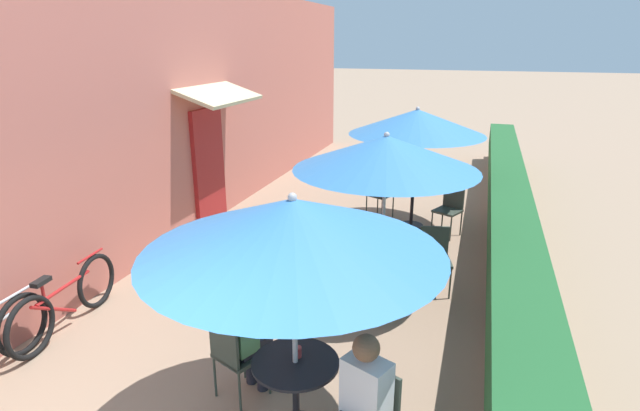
# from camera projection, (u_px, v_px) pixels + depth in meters

# --- Properties ---
(cafe_facade_wall) EXTENTS (0.98, 14.58, 4.20)m
(cafe_facade_wall) POSITION_uv_depth(u_px,v_px,m) (214.00, 105.00, 9.23)
(cafe_facade_wall) COLOR #C66B5B
(cafe_facade_wall) RESTS_ON ground_plane
(planter_hedge) EXTENTS (0.60, 13.58, 1.01)m
(planter_hedge) POSITION_uv_depth(u_px,v_px,m) (507.00, 212.00, 8.20)
(planter_hedge) COLOR tan
(planter_hedge) RESTS_ON ground_plane
(patio_table_near) EXTENTS (0.73, 0.73, 0.70)m
(patio_table_near) POSITION_uv_depth(u_px,v_px,m) (296.00, 383.00, 4.17)
(patio_table_near) COLOR black
(patio_table_near) RESTS_ON ground_plane
(patio_umbrella_near) EXTENTS (2.33, 2.33, 2.16)m
(patio_umbrella_near) POSITION_uv_depth(u_px,v_px,m) (293.00, 226.00, 3.73)
(patio_umbrella_near) COLOR #B7B7BC
(patio_umbrella_near) RESTS_ON ground_plane
(cafe_chair_near_left) EXTENTS (0.53, 0.53, 0.87)m
(cafe_chair_near_left) POSITION_uv_depth(u_px,v_px,m) (234.00, 352.00, 4.55)
(cafe_chair_near_left) COLOR #384238
(cafe_chair_near_left) RESTS_ON ground_plane
(seated_patron_near_left) EXTENTS (0.45, 0.49, 1.25)m
(seated_patron_near_left) POSITION_uv_depth(u_px,v_px,m) (243.00, 330.00, 4.57)
(seated_patron_near_left) COLOR #23232D
(seated_patron_near_left) RESTS_ON ground_plane
(seated_patron_near_right) EXTENTS (0.45, 0.49, 1.25)m
(seated_patron_near_right) POSITION_uv_depth(u_px,v_px,m) (361.00, 405.00, 3.64)
(seated_patron_near_right) COLOR #23232D
(seated_patron_near_right) RESTS_ON ground_plane
(coffee_cup_near) EXTENTS (0.07, 0.07, 0.09)m
(coffee_cup_near) POSITION_uv_depth(u_px,v_px,m) (297.00, 352.00, 4.15)
(coffee_cup_near) COLOR #B73D3D
(coffee_cup_near) RESTS_ON patio_table_near
(patio_table_mid) EXTENTS (0.73, 0.73, 0.70)m
(patio_table_mid) POSITION_uv_depth(u_px,v_px,m) (382.00, 256.00, 6.60)
(patio_table_mid) COLOR black
(patio_table_mid) RESTS_ON ground_plane
(patio_umbrella_mid) EXTENTS (2.33, 2.33, 2.16)m
(patio_umbrella_mid) POSITION_uv_depth(u_px,v_px,m) (386.00, 153.00, 6.16)
(patio_umbrella_mid) COLOR #B7B7BC
(patio_umbrella_mid) RESTS_ON ground_plane
(cafe_chair_mid_left) EXTENTS (0.57, 0.57, 0.87)m
(cafe_chair_mid_left) POSITION_uv_depth(u_px,v_px,m) (351.00, 238.00, 7.17)
(cafe_chair_mid_left) COLOR #384238
(cafe_chair_mid_left) RESTS_ON ground_plane
(cafe_chair_mid_right) EXTENTS (0.49, 0.49, 0.87)m
(cafe_chair_mid_right) POSITION_uv_depth(u_px,v_px,m) (360.00, 276.00, 6.00)
(cafe_chair_mid_right) COLOR #384238
(cafe_chair_mid_right) RESTS_ON ground_plane
(cafe_chair_mid_back) EXTENTS (0.49, 0.49, 0.87)m
(cafe_chair_mid_back) POSITION_uv_depth(u_px,v_px,m) (435.00, 254.00, 6.62)
(cafe_chair_mid_back) COLOR #384238
(cafe_chair_mid_back) RESTS_ON ground_plane
(coffee_cup_mid) EXTENTS (0.07, 0.07, 0.09)m
(coffee_cup_mid) POSITION_uv_depth(u_px,v_px,m) (377.00, 237.00, 6.58)
(coffee_cup_mid) COLOR teal
(coffee_cup_mid) RESTS_ON patio_table_mid
(patio_table_far) EXTENTS (0.73, 0.73, 0.70)m
(patio_table_far) POSITION_uv_depth(u_px,v_px,m) (412.00, 200.00, 8.95)
(patio_table_far) COLOR black
(patio_table_far) RESTS_ON ground_plane
(patio_umbrella_far) EXTENTS (2.33, 2.33, 2.16)m
(patio_umbrella_far) POSITION_uv_depth(u_px,v_px,m) (417.00, 122.00, 8.51)
(patio_umbrella_far) COLOR #B7B7BC
(patio_umbrella_far) RESTS_ON ground_plane
(cafe_chair_far_left) EXTENTS (0.53, 0.53, 0.87)m
(cafe_chair_far_left) POSITION_uv_depth(u_px,v_px,m) (450.00, 206.00, 8.54)
(cafe_chair_far_left) COLOR #384238
(cafe_chair_far_left) RESTS_ON ground_plane
(cafe_chair_far_right) EXTENTS (0.53, 0.53, 0.87)m
(cafe_chair_far_right) POSITION_uv_depth(u_px,v_px,m) (378.00, 192.00, 9.34)
(cafe_chair_far_right) COLOR #384238
(cafe_chair_far_right) RESTS_ON ground_plane
(coffee_cup_far) EXTENTS (0.07, 0.07, 0.09)m
(coffee_cup_far) POSITION_uv_depth(u_px,v_px,m) (415.00, 185.00, 8.96)
(coffee_cup_far) COLOR white
(coffee_cup_far) RESTS_ON patio_table_far
(bicycle_second) EXTENTS (0.24, 1.79, 0.78)m
(bicycle_second) POSITION_uv_depth(u_px,v_px,m) (66.00, 301.00, 5.75)
(bicycle_second) COLOR black
(bicycle_second) RESTS_ON ground_plane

